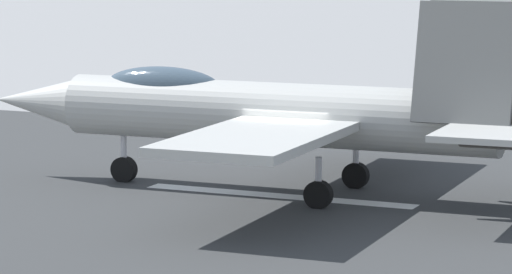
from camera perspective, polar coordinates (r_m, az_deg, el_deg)
name	(u,v)px	position (r m, az deg, el deg)	size (l,w,h in m)	color
ground_plane	(291,198)	(38.12, 1.47, -2.54)	(400.00, 400.00, 0.00)	gray
runway_strip	(292,197)	(38.11, 1.50, -2.53)	(240.00, 26.00, 0.02)	#333536
fighter_jet	(281,111)	(38.29, 1.03, 1.08)	(17.09, 14.41, 5.55)	#AAABA7
crew_person	(107,107)	(51.98, -6.24, 1.24)	(0.48, 0.59, 1.65)	#1E2338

